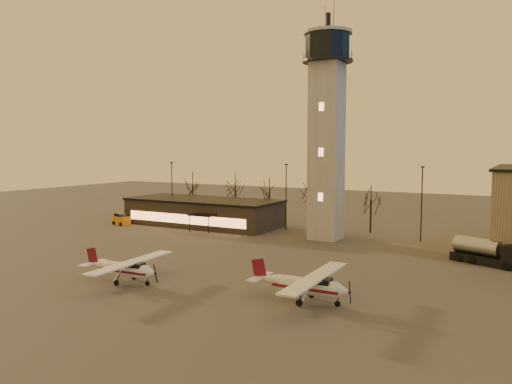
% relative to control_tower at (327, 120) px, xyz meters
% --- Properties ---
extents(ground, '(220.00, 220.00, 0.00)m').
position_rel_control_tower_xyz_m(ground, '(0.00, -30.00, -16.33)').
color(ground, '#403E3B').
rests_on(ground, ground).
extents(control_tower, '(6.80, 6.80, 32.60)m').
position_rel_control_tower_xyz_m(control_tower, '(0.00, 0.00, 0.00)').
color(control_tower, gray).
rests_on(control_tower, ground).
extents(terminal, '(25.40, 12.20, 4.30)m').
position_rel_control_tower_xyz_m(terminal, '(-21.99, 1.98, -14.17)').
color(terminal, black).
rests_on(terminal, ground).
extents(light_poles, '(58.50, 12.25, 10.14)m').
position_rel_control_tower_xyz_m(light_poles, '(0.50, 1.00, -10.92)').
color(light_poles, black).
rests_on(light_poles, ground).
extents(tree_row, '(37.20, 9.20, 8.80)m').
position_rel_control_tower_xyz_m(tree_row, '(-13.70, 9.16, -10.39)').
color(tree_row, black).
rests_on(tree_row, ground).
extents(cessna_front, '(9.14, 11.55, 3.19)m').
position_rel_control_tower_xyz_m(cessna_front, '(9.47, -27.63, -15.23)').
color(cessna_front, silver).
rests_on(cessna_front, ground).
extents(cessna_rear, '(8.61, 10.88, 3.00)m').
position_rel_control_tower_xyz_m(cessna_rear, '(-7.62, -30.38, -15.30)').
color(cessna_rear, white).
rests_on(cessna_rear, ground).
extents(fuel_truck, '(7.67, 4.77, 2.76)m').
position_rel_control_tower_xyz_m(fuel_truck, '(20.78, -5.99, -15.24)').
color(fuel_truck, black).
rests_on(fuel_truck, ground).
extents(service_cart, '(3.26, 2.43, 1.89)m').
position_rel_control_tower_xyz_m(service_cart, '(-33.89, -4.35, -15.60)').
color(service_cart, orange).
rests_on(service_cart, ground).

